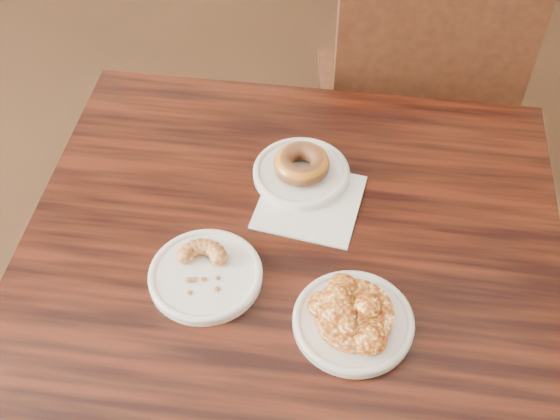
{
  "coord_description": "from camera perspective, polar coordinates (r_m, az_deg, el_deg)",
  "views": [
    {
      "loc": [
        0.06,
        -0.49,
        1.64
      ],
      "look_at": [
        0.14,
        0.24,
        0.8
      ],
      "focal_mm": 45.0,
      "sensor_mm": 36.0,
      "label": 1
    }
  ],
  "objects": [
    {
      "name": "glazed_donut",
      "position": [
        1.2,
        1.77,
        3.78
      ],
      "size": [
        0.1,
        0.1,
        0.03
      ],
      "primitive_type": "torus",
      "color": "#965315",
      "rests_on": "plate_donut"
    },
    {
      "name": "apple_fritter",
      "position": [
        1.02,
        6.07,
        -8.31
      ],
      "size": [
        0.16,
        0.16,
        0.04
      ],
      "primitive_type": null,
      "color": "#4F1608",
      "rests_on": "plate_fritter"
    },
    {
      "name": "plate_cruller",
      "position": [
        1.09,
        -6.07,
        -5.32
      ],
      "size": [
        0.18,
        0.18,
        0.01
      ],
      "primitive_type": "cylinder",
      "color": "white",
      "rests_on": "cafe_table"
    },
    {
      "name": "plate_fritter",
      "position": [
        1.04,
        5.96,
        -9.04
      ],
      "size": [
        0.18,
        0.18,
        0.01
      ],
      "primitive_type": "cylinder",
      "color": "silver",
      "rests_on": "cafe_table"
    },
    {
      "name": "plate_donut",
      "position": [
        1.22,
        1.74,
        3.02
      ],
      "size": [
        0.17,
        0.17,
        0.01
      ],
      "primitive_type": "cylinder",
      "color": "silver",
      "rests_on": "napkin"
    },
    {
      "name": "cafe_table",
      "position": [
        1.42,
        0.53,
        -13.43
      ],
      "size": [
        1.05,
        1.05,
        0.75
      ],
      "primitive_type": "cube",
      "rotation": [
        0.0,
        0.0,
        -0.24
      ],
      "color": "black",
      "rests_on": "floor"
    },
    {
      "name": "chair_far",
      "position": [
        1.86,
        10.02,
        8.53
      ],
      "size": [
        0.49,
        0.49,
        0.9
      ],
      "primitive_type": null,
      "rotation": [
        0.0,
        0.0,
        3.07
      ],
      "color": "black",
      "rests_on": "floor"
    },
    {
      "name": "cruller_fragment",
      "position": [
        1.07,
        -6.15,
        -4.74
      ],
      "size": [
        0.09,
        0.09,
        0.03
      ],
      "primitive_type": null,
      "color": "#5A2D12",
      "rests_on": "plate_cruller"
    },
    {
      "name": "napkin",
      "position": [
        1.19,
        2.41,
        0.67
      ],
      "size": [
        0.22,
        0.22,
        0.0
      ],
      "primitive_type": "cube",
      "rotation": [
        0.0,
        0.0,
        -0.38
      ],
      "color": "white",
      "rests_on": "cafe_table"
    }
  ]
}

